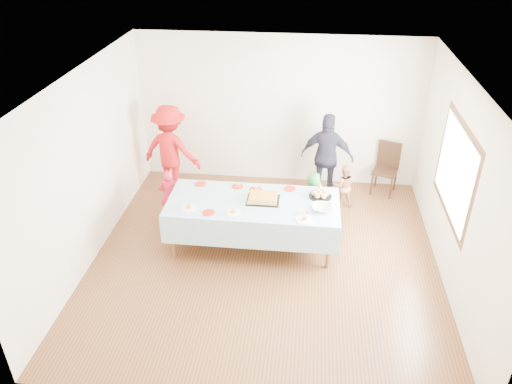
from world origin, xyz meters
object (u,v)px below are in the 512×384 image
at_px(party_table, 253,205).
at_px(birthday_cake, 263,198).
at_px(adult_left, 171,150).
at_px(dining_chair, 387,165).

xyz_separation_m(party_table, birthday_cake, (0.14, 0.05, 0.09)).
xyz_separation_m(party_table, adult_left, (-1.62, 1.49, 0.09)).
height_order(birthday_cake, dining_chair, dining_chair).
bearing_deg(birthday_cake, adult_left, 140.58).
xyz_separation_m(party_table, dining_chair, (2.16, 1.94, -0.21)).
height_order(party_table, dining_chair, dining_chair).
bearing_deg(birthday_cake, dining_chair, 43.17).
relative_size(dining_chair, adult_left, 0.57).
bearing_deg(party_table, dining_chair, 41.91).
bearing_deg(birthday_cake, party_table, -161.85).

